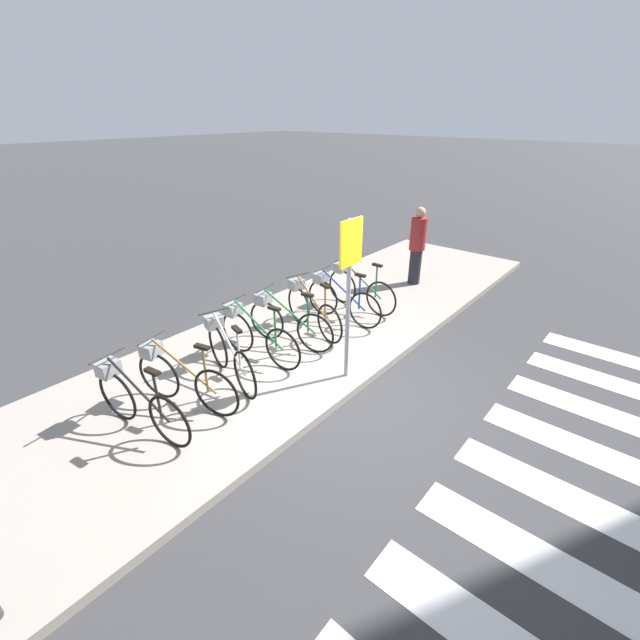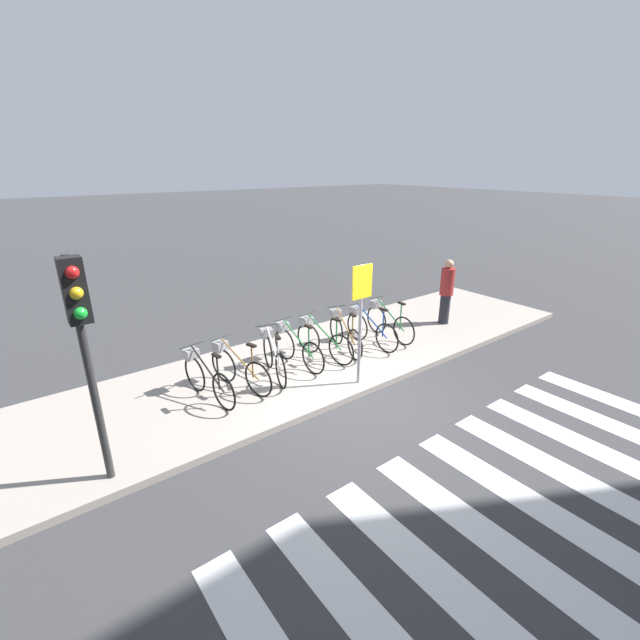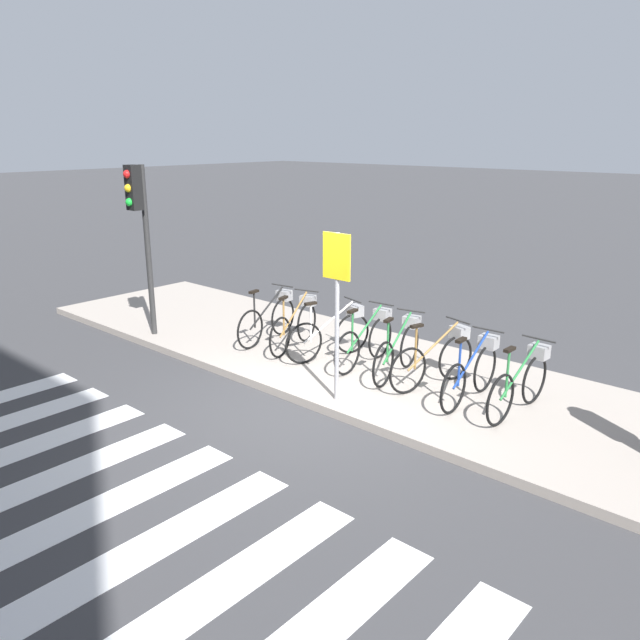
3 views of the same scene
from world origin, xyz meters
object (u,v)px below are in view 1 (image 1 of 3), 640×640
Objects in this scene: parked_bicycle_0 at (136,399)px; parked_bicycle_4 at (285,320)px; parked_bicycle_3 at (254,333)px; parked_bicycle_2 at (227,351)px; parked_bicycle_1 at (180,376)px; parked_bicycle_5 at (310,307)px; parked_bicycle_7 at (357,287)px; pedestrian at (417,244)px; parked_bicycle_6 at (339,298)px; sign_post at (350,275)px.

parked_bicycle_4 is (2.64, 0.13, 0.00)m from parked_bicycle_0.
parked_bicycle_2 is at bearing -169.73° from parked_bicycle_3.
parked_bicycle_1 and parked_bicycle_5 have the same top height.
parked_bicycle_7 is at bearing -1.84° from parked_bicycle_3.
parked_bicycle_4 is (0.63, -0.04, 0.00)m from parked_bicycle_3.
parked_bicycle_0 is at bearing 178.90° from pedestrian.
parked_bicycle_5 and parked_bicycle_6 have the same top height.
parked_bicycle_2 is at bearing 2.24° from parked_bicycle_0.
parked_bicycle_2 is 0.93× the size of pedestrian.
parked_bicycle_4 is 0.64m from parked_bicycle_5.
parked_bicycle_0 is 0.99× the size of parked_bicycle_3.
parked_bicycle_3 and parked_bicycle_4 have the same top height.
parked_bicycle_3 and parked_bicycle_5 have the same top height.
parked_bicycle_3 is at bearing 178.16° from parked_bicycle_7.
parked_bicycle_5 is at bearing 2.56° from parked_bicycle_0.
parked_bicycle_4 is at bearing 178.69° from parked_bicycle_7.
parked_bicycle_3 is (0.61, 0.11, 0.00)m from parked_bicycle_2.
parked_bicycle_0 is 3.02m from sign_post.
parked_bicycle_1 is 3.97m from parked_bicycle_7.
pedestrian is at bearing -4.86° from parked_bicycle_5.
parked_bicycle_3 is at bearing 176.51° from parked_bicycle_4.
parked_bicycle_2 and parked_bicycle_4 have the same top height.
parked_bicycle_1 is 1.00× the size of parked_bicycle_5.
parked_bicycle_1 is at bearing 178.58° from pedestrian.
parked_bicycle_5 is 0.93× the size of pedestrian.
parked_bicycle_6 is 1.00× the size of parked_bicycle_7.
parked_bicycle_0 is 0.99× the size of parked_bicycle_7.
parked_bicycle_5 is at bearing 1.79° from parked_bicycle_4.
parked_bicycle_6 is 0.66m from parked_bicycle_7.
parked_bicycle_0 is 3.28m from parked_bicycle_5.
parked_bicycle_0 is at bearing -178.06° from parked_bicycle_1.
parked_bicycle_3 is 1.00× the size of parked_bicycle_7.
parked_bicycle_2 is 0.62m from parked_bicycle_3.
parked_bicycle_6 is at bearing 176.88° from pedestrian.
pedestrian is 4.15m from sign_post.
parked_bicycle_6 is at bearing -0.11° from parked_bicycle_1.
pedestrian is at bearing -1.10° from parked_bicycle_0.
parked_bicycle_4 is 0.94× the size of pedestrian.
parked_bicycle_1 is 0.93× the size of pedestrian.
pedestrian reaches higher than parked_bicycle_3.
parked_bicycle_3 is at bearing 10.27° from parked_bicycle_2.
parked_bicycle_0 is 3.92m from parked_bicycle_6.
parked_bicycle_6 is (1.91, -0.15, 0.00)m from parked_bicycle_3.
parked_bicycle_6 is at bearing -11.68° from parked_bicycle_5.
parked_bicycle_4 is 3.86m from pedestrian.
parked_bicycle_1 is (0.61, 0.02, 0.00)m from parked_bicycle_0.
parked_bicycle_0 is at bearing -175.31° from parked_bicycle_3.
sign_post reaches higher than parked_bicycle_5.
parked_bicycle_2 is 0.97× the size of parked_bicycle_7.
parked_bicycle_3 is at bearing 110.41° from sign_post.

